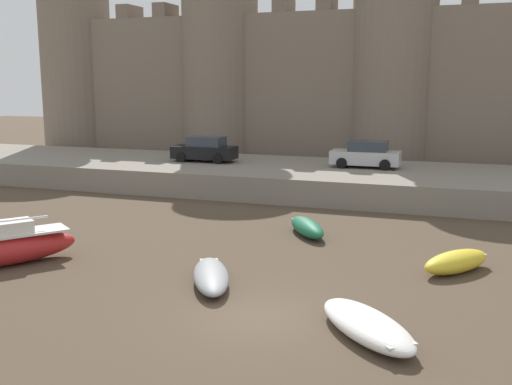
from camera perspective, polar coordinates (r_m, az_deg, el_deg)
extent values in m
plane|color=#4C3D2D|center=(17.16, 0.22, -11.77)|extent=(160.00, 160.00, 0.00)
cube|color=gray|center=(35.83, 10.78, 1.00)|extent=(65.47, 10.00, 1.43)
cube|color=#7A6B5B|center=(44.63, 12.86, 9.26)|extent=(53.47, 2.80, 11.51)
cylinder|color=#7A6B5B|center=(54.65, -16.73, 11.53)|extent=(5.91, 5.91, 15.85)
cylinder|color=#7A6B5B|center=(48.07, -3.42, 12.15)|extent=(5.91, 5.91, 15.85)
cylinder|color=#7A6B5B|center=(44.64, 12.97, 12.04)|extent=(5.91, 5.91, 15.85)
cube|color=#746557|center=(51.95, -11.93, 16.40)|extent=(1.10, 2.52, 1.10)
cube|color=#746557|center=(50.35, -8.60, 16.70)|extent=(1.10, 2.52, 1.10)
cube|color=#746557|center=(46.63, 2.66, 17.31)|extent=(1.10, 2.52, 1.10)
cube|color=#746557|center=(45.80, 6.78, 17.38)|extent=(1.10, 2.52, 1.10)
ellipsoid|color=#1E6B47|center=(25.85, 4.88, -3.32)|extent=(2.57, 3.17, 0.70)
ellipsoid|color=#339266|center=(25.83, 4.89, -3.19)|extent=(2.07, 2.58, 0.39)
cube|color=beige|center=(25.61, 5.06, -3.23)|extent=(0.80, 0.63, 0.06)
cube|color=beige|center=(26.96, 4.03, -2.56)|extent=(0.60, 0.53, 0.08)
ellipsoid|color=gray|center=(19.69, -4.31, -7.93)|extent=(2.66, 3.82, 0.58)
ellipsoid|color=silver|center=(19.67, -4.31, -7.77)|extent=(2.14, 3.11, 0.32)
cube|color=beige|center=(19.40, -4.27, -7.91)|extent=(0.95, 0.61, 0.06)
cube|color=beige|center=(21.04, -4.50, -6.49)|extent=(0.68, 0.53, 0.08)
cube|color=silver|center=(23.24, -22.42, -3.06)|extent=(1.67, 1.79, 0.44)
cylinder|color=silver|center=(23.21, -22.13, -2.47)|extent=(1.52, 2.00, 0.08)
ellipsoid|color=silver|center=(16.10, 10.51, -12.32)|extent=(3.59, 3.83, 0.61)
ellipsoid|color=white|center=(16.08, 10.52, -12.12)|extent=(2.90, 3.10, 0.34)
cube|color=beige|center=(16.29, 9.98, -11.65)|extent=(1.07, 0.96, 0.06)
cube|color=beige|center=(14.94, 13.60, -13.97)|extent=(0.79, 0.74, 0.08)
ellipsoid|color=yellow|center=(21.97, 18.53, -6.27)|extent=(2.66, 3.08, 0.75)
ellipsoid|color=#F2F246|center=(21.95, 18.54, -6.12)|extent=(2.15, 2.50, 0.41)
cube|color=beige|center=(21.76, 18.18, -6.13)|extent=(0.83, 0.69, 0.06)
cube|color=beige|center=(22.87, 20.38, -5.52)|extent=(0.63, 0.57, 0.08)
cube|color=black|center=(38.94, -4.95, 3.84)|extent=(4.12, 1.75, 0.80)
cube|color=#2D3842|center=(38.81, -4.76, 4.86)|extent=(2.27, 1.52, 0.64)
cylinder|color=black|center=(38.74, -7.17, 3.35)|extent=(0.64, 0.19, 0.64)
cylinder|color=black|center=(40.27, -6.12, 3.64)|extent=(0.64, 0.19, 0.64)
cylinder|color=black|center=(37.71, -3.68, 3.21)|extent=(0.64, 0.19, 0.64)
cylinder|color=black|center=(39.27, -2.74, 3.51)|extent=(0.64, 0.19, 0.64)
cube|color=#B2B5B7|center=(36.62, 10.37, 3.29)|extent=(4.12, 1.75, 0.80)
cube|color=#2D3842|center=(36.52, 10.64, 4.37)|extent=(2.27, 1.52, 0.64)
cylinder|color=black|center=(36.03, 8.15, 2.79)|extent=(0.64, 0.19, 0.64)
cylinder|color=black|center=(37.69, 8.63, 3.11)|extent=(0.64, 0.19, 0.64)
cylinder|color=black|center=(35.66, 12.17, 2.58)|extent=(0.64, 0.19, 0.64)
cylinder|color=black|center=(37.33, 12.48, 2.91)|extent=(0.64, 0.19, 0.64)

